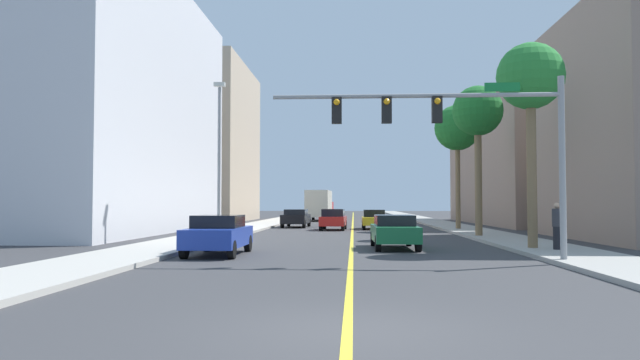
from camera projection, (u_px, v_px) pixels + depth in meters
The scene contains 19 objects.
ground at pixel (353, 225), 50.55m from camera, with size 192.00×192.00×0.00m, color #38383A.
sidewalk_left at pixel (263, 224), 51.00m from camera, with size 3.18×168.00×0.15m, color #B2ADA3.
sidewalk_right at pixel (444, 225), 50.11m from camera, with size 3.18×168.00×0.15m, color #9E9B93.
lane_marking_center at pixel (353, 225), 50.55m from camera, with size 0.16×144.00×0.01m, color yellow.
building_left_near at pixel (60, 108), 39.23m from camera, with size 16.18×25.25×16.52m, color silver.
building_left_far at pixel (174, 144), 64.03m from camera, with size 16.13×17.41×16.71m, color tan.
building_right_far at pixel (562, 163), 54.63m from camera, with size 16.10×27.78×11.34m, color gray.
traffic_signal_mast at pixel (459, 126), 18.51m from camera, with size 9.17×0.36×5.71m.
street_lamp at pixel (219, 151), 29.66m from camera, with size 0.56×0.28×7.86m.
palm_near at pixel (530, 80), 23.18m from camera, with size 2.63×2.63×8.08m.
palm_mid at pixel (478, 114), 31.93m from camera, with size 2.72×2.72×8.13m.
palm_far at pixel (457, 129), 40.65m from camera, with size 3.15×3.15×8.55m.
car_blue at pixel (218, 234), 21.40m from camera, with size 1.87×4.23×1.45m.
car_yellow at pixel (374, 219), 42.98m from camera, with size 1.74×4.21×1.42m.
car_red at pixel (333, 219), 41.48m from camera, with size 1.87×3.90×1.48m.
car_green at pixel (394, 231), 24.36m from camera, with size 1.87×4.30×1.40m.
car_black at pixel (296, 218), 46.16m from camera, with size 2.02×4.52×1.41m.
delivery_truck at pixel (320, 205), 63.57m from camera, with size 2.70×8.57×3.25m.
pedestrian at pixel (557, 226), 22.06m from camera, with size 0.38×0.38×1.76m.
Camera 1 is at (0.10, -8.75, 1.88)m, focal length 33.00 mm.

